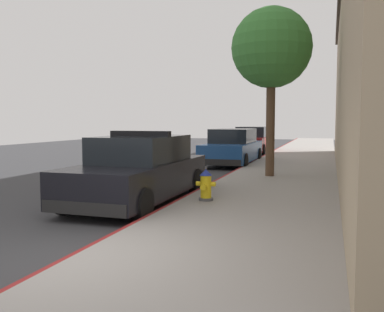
{
  "coord_description": "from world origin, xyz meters",
  "views": [
    {
      "loc": [
        3.2,
        -5.0,
        1.92
      ],
      "look_at": [
        -0.25,
        5.65,
        1.0
      ],
      "focal_mm": 40.31,
      "sensor_mm": 36.0,
      "label": 1
    }
  ],
  "objects_px": {
    "parked_car_silver_ahead": "(233,148)",
    "street_tree": "(271,49)",
    "police_cruiser": "(140,171)",
    "fire_hydrant": "(206,185)",
    "parked_car_dark_far": "(253,140)"
  },
  "relations": [
    {
      "from": "parked_car_dark_far",
      "to": "fire_hydrant",
      "type": "distance_m",
      "value": 16.53
    },
    {
      "from": "parked_car_dark_far",
      "to": "parked_car_silver_ahead",
      "type": "bearing_deg",
      "value": -87.2
    },
    {
      "from": "police_cruiser",
      "to": "parked_car_silver_ahead",
      "type": "bearing_deg",
      "value": 88.92
    },
    {
      "from": "police_cruiser",
      "to": "parked_car_silver_ahead",
      "type": "height_order",
      "value": "police_cruiser"
    },
    {
      "from": "parked_car_silver_ahead",
      "to": "street_tree",
      "type": "xyz_separation_m",
      "value": [
        2.24,
        -4.57,
        3.43
      ]
    },
    {
      "from": "police_cruiser",
      "to": "street_tree",
      "type": "bearing_deg",
      "value": 62.61
    },
    {
      "from": "fire_hydrant",
      "to": "parked_car_silver_ahead",
      "type": "bearing_deg",
      "value": 98.99
    },
    {
      "from": "fire_hydrant",
      "to": "street_tree",
      "type": "xyz_separation_m",
      "value": [
        0.77,
        4.76,
        3.67
      ]
    },
    {
      "from": "parked_car_silver_ahead",
      "to": "street_tree",
      "type": "height_order",
      "value": "street_tree"
    },
    {
      "from": "parked_car_silver_ahead",
      "to": "street_tree",
      "type": "relative_size",
      "value": 0.91
    },
    {
      "from": "police_cruiser",
      "to": "fire_hydrant",
      "type": "distance_m",
      "value": 1.67
    },
    {
      "from": "police_cruiser",
      "to": "parked_car_silver_ahead",
      "type": "xyz_separation_m",
      "value": [
        0.17,
        9.24,
        -0.0
      ]
    },
    {
      "from": "parked_car_silver_ahead",
      "to": "street_tree",
      "type": "bearing_deg",
      "value": -63.88
    },
    {
      "from": "parked_car_silver_ahead",
      "to": "police_cruiser",
      "type": "bearing_deg",
      "value": -91.08
    },
    {
      "from": "police_cruiser",
      "to": "fire_hydrant",
      "type": "height_order",
      "value": "police_cruiser"
    }
  ]
}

